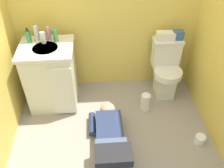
# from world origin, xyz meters

# --- Properties ---
(ground_plane) EXTENTS (2.71, 3.07, 0.04)m
(ground_plane) POSITION_xyz_m (0.00, 0.00, -0.02)
(ground_plane) COLOR gray
(toilet) EXTENTS (0.36, 0.46, 0.75)m
(toilet) POSITION_xyz_m (0.73, 0.78, 0.37)
(toilet) COLOR silver
(toilet) RESTS_ON ground_plane
(vanity_cabinet) EXTENTS (0.60, 0.53, 0.82)m
(vanity_cabinet) POSITION_xyz_m (-0.69, 0.69, 0.42)
(vanity_cabinet) COLOR silver
(vanity_cabinet) RESTS_ON ground_plane
(faucet) EXTENTS (0.02, 0.02, 0.10)m
(faucet) POSITION_xyz_m (-0.70, 0.84, 0.87)
(faucet) COLOR silver
(faucet) RESTS_ON vanity_cabinet
(person_plumber) EXTENTS (0.39, 1.06, 0.52)m
(person_plumber) POSITION_xyz_m (-0.04, -0.13, 0.18)
(person_plumber) COLOR navy
(person_plumber) RESTS_ON ground_plane
(tissue_box) EXTENTS (0.22, 0.11, 0.10)m
(tissue_box) POSITION_xyz_m (0.69, 0.87, 0.80)
(tissue_box) COLOR silver
(tissue_box) RESTS_ON toilet
(toiletry_bag) EXTENTS (0.12, 0.09, 0.11)m
(toiletry_bag) POSITION_xyz_m (0.84, 0.87, 0.81)
(toiletry_bag) COLOR #33598C
(toiletry_bag) RESTS_ON toilet
(soap_dispenser) EXTENTS (0.06, 0.06, 0.17)m
(soap_dispenser) POSITION_xyz_m (-0.89, 0.82, 0.89)
(soap_dispenser) COLOR #349154
(soap_dispenser) RESTS_ON vanity_cabinet
(bottle_clear) EXTENTS (0.05, 0.05, 0.18)m
(bottle_clear) POSITION_xyz_m (-0.80, 0.84, 0.91)
(bottle_clear) COLOR silver
(bottle_clear) RESTS_ON vanity_cabinet
(bottle_white) EXTENTS (0.05, 0.05, 0.14)m
(bottle_white) POSITION_xyz_m (-0.72, 0.78, 0.89)
(bottle_white) COLOR white
(bottle_white) RESTS_ON vanity_cabinet
(bottle_pink) EXTENTS (0.04, 0.04, 0.16)m
(bottle_pink) POSITION_xyz_m (-0.66, 0.85, 0.90)
(bottle_pink) COLOR pink
(bottle_pink) RESTS_ON vanity_cabinet
(bottle_green) EXTENTS (0.06, 0.06, 0.15)m
(bottle_green) POSITION_xyz_m (-0.59, 0.81, 0.89)
(bottle_green) COLOR #479A4D
(bottle_green) RESTS_ON vanity_cabinet
(paper_towel_roll) EXTENTS (0.11, 0.11, 0.23)m
(paper_towel_roll) POSITION_xyz_m (0.43, 0.46, 0.12)
(paper_towel_roll) COLOR white
(paper_towel_roll) RESTS_ON ground_plane
(toilet_paper_roll) EXTENTS (0.11, 0.11, 0.10)m
(toilet_paper_roll) POSITION_xyz_m (0.94, -0.09, 0.05)
(toilet_paper_roll) COLOR white
(toilet_paper_roll) RESTS_ON ground_plane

